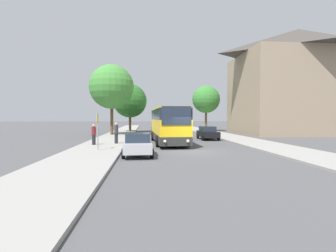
{
  "coord_description": "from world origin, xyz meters",
  "views": [
    {
      "loc": [
        -3.37,
        -18.86,
        2.48
      ],
      "look_at": [
        -0.56,
        12.86,
        1.44
      ],
      "focal_mm": 28.0,
      "sensor_mm": 36.0,
      "label": 1
    }
  ],
  "objects_px": {
    "parked_car_right_near": "(208,133)",
    "tree_left_near": "(130,101)",
    "parked_car_left_curb": "(138,144)",
    "bus_stop_sign": "(98,127)",
    "pedestrian_waiting_near": "(116,133)",
    "tree_left_far": "(112,87)",
    "tree_right_near": "(206,99)",
    "bus_front": "(168,125)",
    "bus_middle": "(162,122)",
    "pedestrian_waiting_far": "(94,134)"
  },
  "relations": [
    {
      "from": "bus_middle",
      "to": "tree_left_far",
      "type": "bearing_deg",
      "value": -162.47
    },
    {
      "from": "bus_middle",
      "to": "bus_stop_sign",
      "type": "xyz_separation_m",
      "value": [
        -5.88,
        -19.42,
        0.03
      ]
    },
    {
      "from": "bus_middle",
      "to": "parked_car_left_curb",
      "type": "xyz_separation_m",
      "value": [
        -2.97,
        -21.5,
        -0.98
      ]
    },
    {
      "from": "tree_left_near",
      "to": "bus_middle",
      "type": "bearing_deg",
      "value": -47.38
    },
    {
      "from": "parked_car_right_near",
      "to": "pedestrian_waiting_far",
      "type": "relative_size",
      "value": 2.38
    },
    {
      "from": "tree_right_near",
      "to": "tree_left_near",
      "type": "bearing_deg",
      "value": -170.55
    },
    {
      "from": "tree_right_near",
      "to": "bus_stop_sign",
      "type": "bearing_deg",
      "value": -117.86
    },
    {
      "from": "bus_front",
      "to": "parked_car_right_near",
      "type": "distance_m",
      "value": 6.3
    },
    {
      "from": "parked_car_left_curb",
      "to": "bus_stop_sign",
      "type": "height_order",
      "value": "bus_stop_sign"
    },
    {
      "from": "bus_front",
      "to": "parked_car_left_curb",
      "type": "xyz_separation_m",
      "value": [
        -2.69,
        -7.87,
        -1.04
      ]
    },
    {
      "from": "pedestrian_waiting_far",
      "to": "tree_left_far",
      "type": "height_order",
      "value": "tree_left_far"
    },
    {
      "from": "pedestrian_waiting_far",
      "to": "tree_left_near",
      "type": "distance_m",
      "value": 21.71
    },
    {
      "from": "bus_middle",
      "to": "pedestrian_waiting_near",
      "type": "distance_m",
      "value": 15.66
    },
    {
      "from": "tree_right_near",
      "to": "pedestrian_waiting_far",
      "type": "bearing_deg",
      "value": -123.07
    },
    {
      "from": "bus_front",
      "to": "pedestrian_waiting_far",
      "type": "xyz_separation_m",
      "value": [
        -6.56,
        -2.18,
        -0.76
      ]
    },
    {
      "from": "parked_car_right_near",
      "to": "pedestrian_waiting_far",
      "type": "distance_m",
      "value": 12.91
    },
    {
      "from": "parked_car_right_near",
      "to": "tree_left_near",
      "type": "xyz_separation_m",
      "value": [
        -9.48,
        15.09,
        4.46
      ]
    },
    {
      "from": "bus_front",
      "to": "pedestrian_waiting_near",
      "type": "height_order",
      "value": "bus_front"
    },
    {
      "from": "pedestrian_waiting_near",
      "to": "tree_left_far",
      "type": "height_order",
      "value": "tree_left_far"
    },
    {
      "from": "bus_middle",
      "to": "parked_car_right_near",
      "type": "height_order",
      "value": "bus_middle"
    },
    {
      "from": "tree_left_near",
      "to": "tree_left_far",
      "type": "xyz_separation_m",
      "value": [
        -2.02,
        -7.77,
        1.4
      ]
    },
    {
      "from": "pedestrian_waiting_near",
      "to": "tree_left_far",
      "type": "bearing_deg",
      "value": -102.71
    },
    {
      "from": "bus_front",
      "to": "tree_right_near",
      "type": "bearing_deg",
      "value": 65.73
    },
    {
      "from": "parked_car_left_curb",
      "to": "tree_right_near",
      "type": "relative_size",
      "value": 0.51
    },
    {
      "from": "parked_car_left_curb",
      "to": "tree_left_near",
      "type": "xyz_separation_m",
      "value": [
        -1.99,
        26.9,
        4.47
      ]
    },
    {
      "from": "pedestrian_waiting_far",
      "to": "tree_left_near",
      "type": "relative_size",
      "value": 0.22
    },
    {
      "from": "parked_car_left_curb",
      "to": "bus_stop_sign",
      "type": "bearing_deg",
      "value": 142.88
    },
    {
      "from": "tree_left_far",
      "to": "tree_left_near",
      "type": "bearing_deg",
      "value": 75.43
    },
    {
      "from": "bus_middle",
      "to": "bus_front",
      "type": "bearing_deg",
      "value": -92.43
    },
    {
      "from": "tree_left_far",
      "to": "tree_right_near",
      "type": "xyz_separation_m",
      "value": [
        15.4,
        9.99,
        -0.91
      ]
    },
    {
      "from": "bus_middle",
      "to": "tree_left_near",
      "type": "bearing_deg",
      "value": 131.39
    },
    {
      "from": "tree_right_near",
      "to": "parked_car_left_curb",
      "type": "bearing_deg",
      "value": -111.36
    },
    {
      "from": "parked_car_right_near",
      "to": "bus_stop_sign",
      "type": "height_order",
      "value": "bus_stop_sign"
    },
    {
      "from": "bus_middle",
      "to": "pedestrian_waiting_far",
      "type": "bearing_deg",
      "value": -114.63
    },
    {
      "from": "pedestrian_waiting_far",
      "to": "tree_right_near",
      "type": "height_order",
      "value": "tree_right_near"
    },
    {
      "from": "bus_middle",
      "to": "parked_car_right_near",
      "type": "distance_m",
      "value": 10.74
    },
    {
      "from": "tree_left_far",
      "to": "parked_car_right_near",
      "type": "bearing_deg",
      "value": -32.48
    },
    {
      "from": "tree_left_near",
      "to": "tree_right_near",
      "type": "xyz_separation_m",
      "value": [
        13.38,
        2.23,
        0.49
      ]
    },
    {
      "from": "parked_car_left_curb",
      "to": "parked_car_right_near",
      "type": "bearing_deg",
      "value": 56.07
    },
    {
      "from": "bus_front",
      "to": "tree_right_near",
      "type": "height_order",
      "value": "tree_right_near"
    },
    {
      "from": "bus_front",
      "to": "tree_left_far",
      "type": "distance_m",
      "value": 13.97
    },
    {
      "from": "pedestrian_waiting_near",
      "to": "tree_left_far",
      "type": "relative_size",
      "value": 0.2
    },
    {
      "from": "bus_front",
      "to": "bus_middle",
      "type": "height_order",
      "value": "bus_front"
    },
    {
      "from": "parked_car_left_curb",
      "to": "tree_right_near",
      "type": "height_order",
      "value": "tree_right_near"
    },
    {
      "from": "tree_left_far",
      "to": "pedestrian_waiting_far",
      "type": "bearing_deg",
      "value": -89.42
    },
    {
      "from": "parked_car_right_near",
      "to": "tree_left_far",
      "type": "relative_size",
      "value": 0.44
    },
    {
      "from": "bus_middle",
      "to": "tree_left_far",
      "type": "xyz_separation_m",
      "value": [
        -6.98,
        -2.37,
        4.89
      ]
    },
    {
      "from": "parked_car_right_near",
      "to": "tree_left_near",
      "type": "distance_m",
      "value": 18.37
    },
    {
      "from": "bus_middle",
      "to": "parked_car_right_near",
      "type": "bearing_deg",
      "value": -66.23
    },
    {
      "from": "tree_right_near",
      "to": "parked_car_right_near",
      "type": "bearing_deg",
      "value": -102.68
    }
  ]
}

